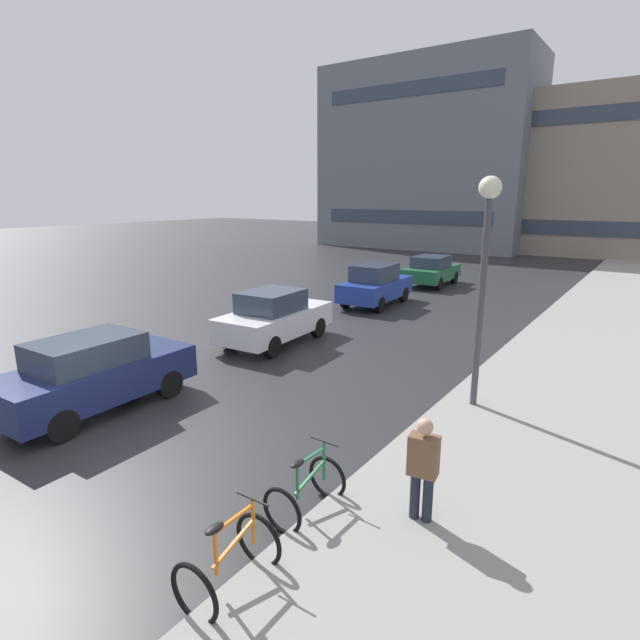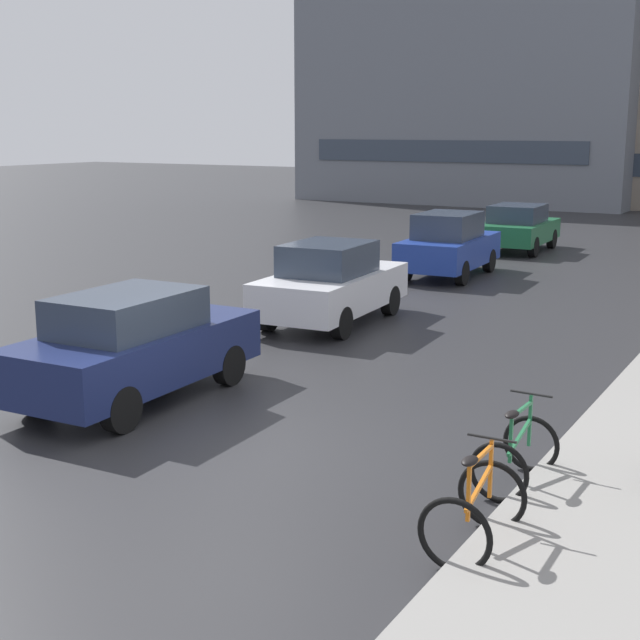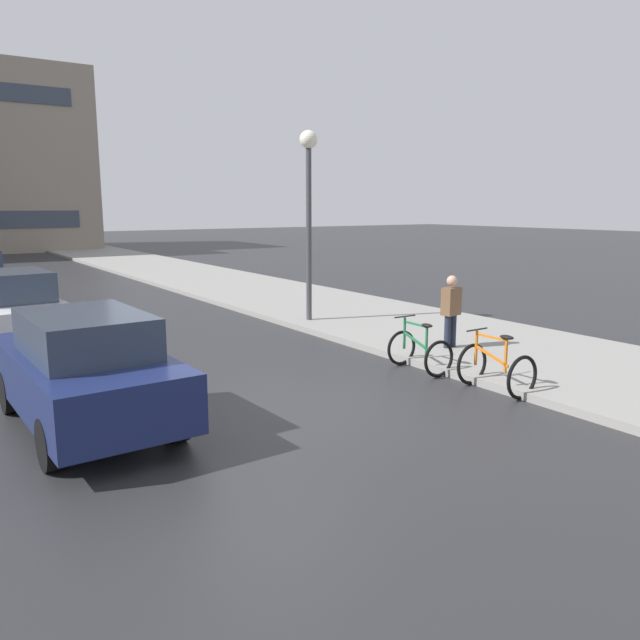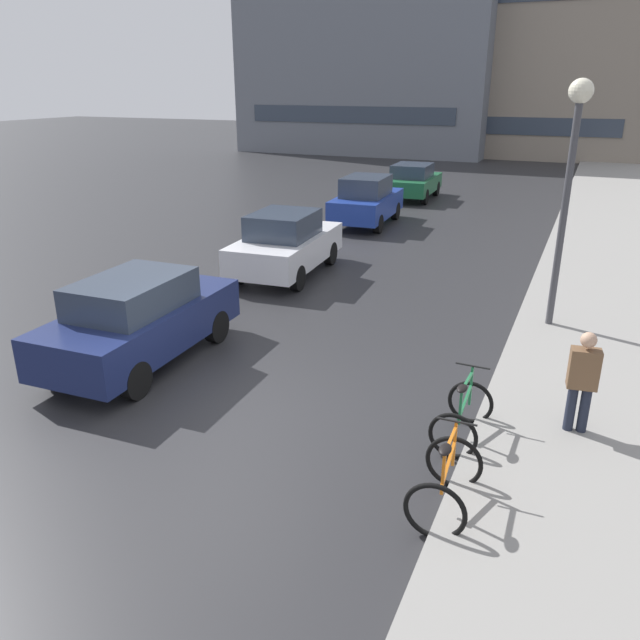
{
  "view_description": "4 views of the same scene",
  "coord_description": "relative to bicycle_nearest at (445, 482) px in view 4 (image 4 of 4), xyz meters",
  "views": [
    {
      "loc": [
        7.32,
        -4.52,
        4.53
      ],
      "look_at": [
        0.96,
        4.52,
        1.76
      ],
      "focal_mm": 28.0,
      "sensor_mm": 36.0,
      "label": 1
    },
    {
      "loc": [
        6.32,
        -8.7,
        3.98
      ],
      "look_at": [
        0.1,
        2.0,
        1.29
      ],
      "focal_mm": 50.0,
      "sensor_mm": 36.0,
      "label": 2
    },
    {
      "loc": [
        -4.41,
        -7.82,
        3.06
      ],
      "look_at": [
        1.96,
        1.67,
        0.96
      ],
      "focal_mm": 35.0,
      "sensor_mm": 36.0,
      "label": 3
    },
    {
      "loc": [
        4.75,
        -7.37,
        4.81
      ],
      "look_at": [
        0.61,
        2.06,
        0.89
      ],
      "focal_mm": 35.0,
      "sensor_mm": 36.0,
      "label": 4
    }
  ],
  "objects": [
    {
      "name": "car_green",
      "position": [
        -6.3,
        20.8,
        0.37
      ],
      "size": [
        2.01,
        3.89,
        1.52
      ],
      "color": "#1E6038",
      "rests_on": "ground"
    },
    {
      "name": "building_facade_main",
      "position": [
        -4.96,
        42.69,
        5.68
      ],
      "size": [
        17.41,
        10.11,
        12.18
      ],
      "color": "gray",
      "rests_on": "ground"
    },
    {
      "name": "bicycle_second",
      "position": [
        -0.14,
        1.7,
        -0.02
      ],
      "size": [
        0.72,
        1.13,
        0.99
      ],
      "color": "black",
      "rests_on": "ground"
    },
    {
      "name": "ground_plane",
      "position": [
        -3.62,
        1.11,
        -0.4
      ],
      "size": [
        140.0,
        140.0,
        0.0
      ],
      "primitive_type": "plane",
      "color": "#28282B"
    },
    {
      "name": "pedestrian",
      "position": [
        1.34,
        2.37,
        0.52
      ],
      "size": [
        0.43,
        0.29,
        1.65
      ],
      "color": "#1E2333",
      "rests_on": "ground"
    },
    {
      "name": "sidewalk_kerb",
      "position": [
        2.38,
        11.11,
        -0.33
      ],
      "size": [
        4.8,
        60.0,
        0.14
      ],
      "primitive_type": "cube",
      "color": "gray",
      "rests_on": "ground"
    },
    {
      "name": "car_navy",
      "position": [
        -6.07,
        2.05,
        0.43
      ],
      "size": [
        1.89,
        4.18,
        1.64
      ],
      "color": "navy",
      "rests_on": "ground"
    },
    {
      "name": "streetlamp",
      "position": [
        0.64,
        6.72,
        3.07
      ],
      "size": [
        0.45,
        0.45,
        4.9
      ],
      "color": "#424247",
      "rests_on": "ground"
    },
    {
      "name": "car_white",
      "position": [
        -6.18,
        8.14,
        0.43
      ],
      "size": [
        2.09,
        4.19,
        1.69
      ],
      "color": "silver",
      "rests_on": "ground"
    },
    {
      "name": "building_facade_side",
      "position": [
        -15.01,
        39.27,
        7.34
      ],
      "size": [
        17.88,
        7.66,
        15.48
      ],
      "color": "slate",
      "rests_on": "ground"
    },
    {
      "name": "bicycle_nearest",
      "position": [
        0.0,
        0.0,
        0.0
      ],
      "size": [
        0.74,
        1.12,
        1.0
      ],
      "color": "black",
      "rests_on": "ground"
    },
    {
      "name": "car_blue",
      "position": [
        -6.33,
        14.91,
        0.45
      ],
      "size": [
        1.97,
        4.05,
        1.74
      ],
      "color": "navy",
      "rests_on": "ground"
    }
  ]
}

